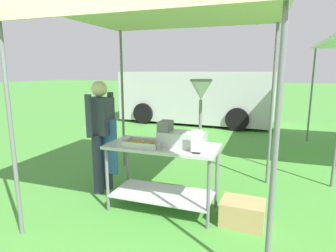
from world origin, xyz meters
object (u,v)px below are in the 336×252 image
object	(u,v)px
stall_canopy	(165,15)
donut_cart	(163,164)
van_silver	(196,96)
donut_tray	(143,144)
menu_sign	(197,143)
vendor	(102,131)
supply_crate	(242,213)
donut_fryer	(186,124)

from	to	relation	value
stall_canopy	donut_cart	bearing A→B (deg)	-90.00
van_silver	stall_canopy	bearing A→B (deg)	-79.89
donut_tray	menu_sign	bearing A→B (deg)	-7.45
vendor	supply_crate	distance (m)	2.17
donut_cart	supply_crate	size ratio (longest dim) A/B	2.74
donut_fryer	van_silver	xyz separation A→B (m)	(-1.39, 6.23, -0.25)
van_silver	vendor	bearing A→B (deg)	-89.26
stall_canopy	donut_cart	size ratio (longest dim) A/B	1.98
vendor	van_silver	world-z (taller)	van_silver
menu_sign	supply_crate	xyz separation A→B (m)	(0.52, 0.17, -0.82)
donut_tray	donut_cart	bearing A→B (deg)	32.65
stall_canopy	donut_fryer	size ratio (longest dim) A/B	3.38
donut_tray	van_silver	xyz separation A→B (m)	(-0.89, 6.36, 0.01)
donut_cart	menu_sign	distance (m)	0.64
van_silver	donut_cart	bearing A→B (deg)	-80.05
stall_canopy	donut_fryer	world-z (taller)	stall_canopy
donut_cart	menu_sign	world-z (taller)	menu_sign
donut_tray	menu_sign	size ratio (longest dim) A/B	1.69
donut_cart	supply_crate	distance (m)	1.10
donut_tray	van_silver	size ratio (longest dim) A/B	0.09
menu_sign	donut_fryer	bearing A→B (deg)	129.26
donut_tray	van_silver	distance (m)	6.43
donut_fryer	menu_sign	bearing A→B (deg)	-50.74
menu_sign	supply_crate	distance (m)	0.99
donut_fryer	vendor	bearing A→B (deg)	169.97
vendor	donut_tray	bearing A→B (deg)	-24.59
donut_fryer	van_silver	world-z (taller)	van_silver
donut_cart	vendor	world-z (taller)	vendor
menu_sign	van_silver	world-z (taller)	van_silver
donut_cart	van_silver	distance (m)	6.33
vendor	menu_sign	bearing A→B (deg)	-17.09
donut_tray	donut_fryer	world-z (taller)	donut_fryer
menu_sign	supply_crate	world-z (taller)	menu_sign
stall_canopy	van_silver	bearing A→B (deg)	100.11
donut_tray	donut_fryer	size ratio (longest dim) A/B	0.57
donut_fryer	vendor	world-z (taller)	donut_fryer
donut_cart	donut_fryer	world-z (taller)	donut_fryer
vendor	van_silver	size ratio (longest dim) A/B	0.32
donut_fryer	supply_crate	distance (m)	1.21
donut_tray	van_silver	bearing A→B (deg)	97.93
donut_fryer	menu_sign	size ratio (longest dim) A/B	2.96
donut_tray	vendor	distance (m)	0.89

